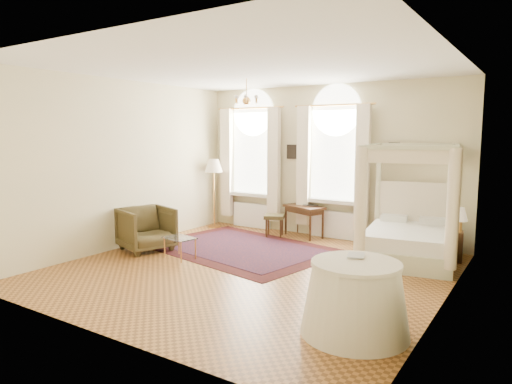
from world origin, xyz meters
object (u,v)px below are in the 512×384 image
(canopy_bed, at_px, (409,235))
(floor_lamp, at_px, (214,169))
(coffee_table, at_px, (180,239))
(side_table, at_px, (355,298))
(nightstand, at_px, (451,246))
(armchair, at_px, (147,229))
(stool, at_px, (274,218))
(writing_desk, at_px, (304,210))

(canopy_bed, height_order, floor_lamp, canopy_bed)
(coffee_table, height_order, side_table, side_table)
(nightstand, xyz_separation_m, armchair, (-5.11, -2.43, 0.16))
(side_table, bearing_deg, stool, 131.00)
(canopy_bed, height_order, armchair, canopy_bed)
(nightstand, bearing_deg, coffee_table, -148.84)
(canopy_bed, bearing_deg, side_table, -85.32)
(floor_lamp, bearing_deg, nightstand, -0.66)
(floor_lamp, bearing_deg, coffee_table, -64.52)
(writing_desk, bearing_deg, floor_lamp, -173.93)
(canopy_bed, relative_size, floor_lamp, 1.29)
(floor_lamp, bearing_deg, stool, -2.80)
(writing_desk, height_order, floor_lamp, floor_lamp)
(nightstand, height_order, armchair, armchair)
(nightstand, height_order, side_table, side_table)
(nightstand, relative_size, coffee_table, 0.84)
(floor_lamp, relative_size, side_table, 1.34)
(canopy_bed, height_order, coffee_table, canopy_bed)
(canopy_bed, distance_m, writing_desk, 2.57)
(writing_desk, height_order, stool, writing_desk)
(armchair, distance_m, floor_lamp, 2.69)
(side_table, bearing_deg, writing_desk, 123.57)
(stool, relative_size, floor_lamp, 0.33)
(nightstand, bearing_deg, floor_lamp, 179.34)
(armchair, distance_m, coffee_table, 0.95)
(canopy_bed, distance_m, stool, 3.04)
(canopy_bed, distance_m, side_table, 3.38)
(coffee_table, distance_m, floor_lamp, 3.05)
(writing_desk, height_order, side_table, side_table)
(floor_lamp, xyz_separation_m, side_table, (5.04, -3.87, -1.00))
(armchair, relative_size, side_table, 0.76)
(armchair, relative_size, floor_lamp, 0.56)
(nightstand, distance_m, side_table, 3.83)
(nightstand, distance_m, stool, 3.65)
(coffee_table, bearing_deg, stool, 78.28)
(nightstand, bearing_deg, canopy_bed, -145.83)
(canopy_bed, bearing_deg, nightstand, 34.17)
(armchair, xyz_separation_m, floor_lamp, (-0.29, 2.49, 0.98))
(side_table, bearing_deg, coffee_table, 161.33)
(armchair, xyz_separation_m, coffee_table, (0.94, -0.09, -0.07))
(nightstand, distance_m, coffee_table, 4.87)
(writing_desk, distance_m, side_table, 4.94)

